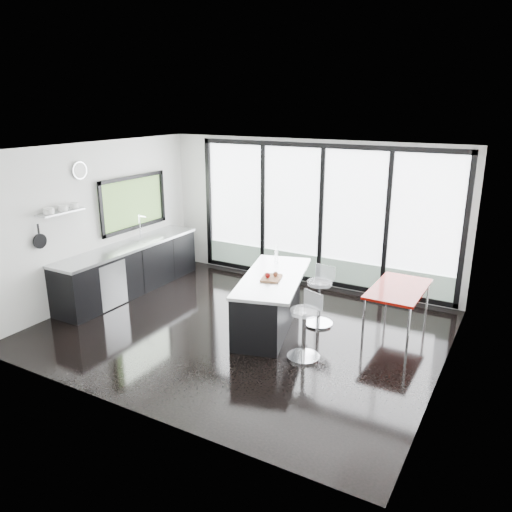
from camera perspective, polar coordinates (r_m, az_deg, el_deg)
The scene contains 11 objects.
floor at distance 8.00m, azimuth -1.70°, elevation -8.35°, with size 6.00×5.00×0.00m, color black.
ceiling at distance 7.25m, azimuth -1.90°, elevation 12.06°, with size 6.00×5.00×0.00m, color white.
wall_back at distance 9.56m, azimuth 7.31°, elevation 3.89°, with size 6.00×0.09×2.80m.
wall_front at distance 5.63m, azimuth -15.12°, elevation -4.76°, with size 6.00×0.00×2.80m, color silver.
wall_left at distance 9.50m, azimuth -16.52°, elevation 5.03°, with size 0.26×5.00×2.80m.
wall_right at distance 6.54m, azimuth 21.34°, elevation -2.27°, with size 0.00×5.00×2.80m, color silver.
counter_cabinets at distance 9.66m, azimuth -14.19°, elevation -1.35°, with size 0.69×3.24×1.36m.
island at distance 7.93m, azimuth 1.46°, elevation -5.11°, with size 1.42×2.27×1.12m.
bar_stool_near at distance 7.03m, azimuth 5.50°, elevation -8.86°, with size 0.46×0.46×0.74m, color silver.
bar_stool_far at distance 8.08m, azimuth 7.21°, elevation -5.33°, with size 0.47×0.47×0.75m, color silver.
red_table at distance 8.13m, azimuth 15.79°, elevation -5.85°, with size 0.76×1.33×0.71m, color #780A04.
Camera 1 is at (3.75, -6.17, 3.45)m, focal length 35.00 mm.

